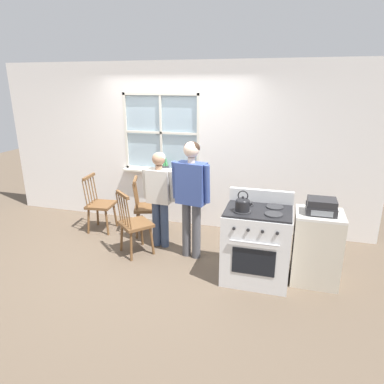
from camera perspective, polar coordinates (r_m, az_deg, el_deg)
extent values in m
plane|color=brown|center=(4.95, -7.31, -10.93)|extent=(16.00, 16.00, 0.00)
cube|color=white|center=(6.68, -19.71, 8.00)|extent=(2.26, 0.06, 2.70)
cube|color=white|center=(5.47, 15.85, 6.41)|extent=(2.82, 0.06, 2.70)
cube|color=white|center=(6.06, -4.83, -0.58)|extent=(1.32, 0.06, 0.93)
cube|color=white|center=(5.75, -5.37, 18.61)|extent=(1.32, 0.06, 0.49)
cube|color=silver|center=(5.86, -5.22, 3.36)|extent=(1.38, 0.10, 0.03)
cube|color=#9EB7C6|center=(5.81, -5.08, 9.86)|extent=(1.26, 0.01, 1.22)
cube|color=silver|center=(5.79, -5.19, 9.82)|extent=(0.04, 0.02, 1.28)
cube|color=silver|center=(5.79, -5.19, 9.82)|extent=(1.32, 0.02, 0.04)
cube|color=silver|center=(6.04, -10.96, 9.91)|extent=(0.04, 0.03, 1.28)
cube|color=silver|center=(5.59, 1.05, 9.61)|extent=(0.04, 0.03, 1.28)
cube|color=silver|center=(5.73, -5.37, 15.98)|extent=(1.32, 0.03, 0.04)
cube|color=silver|center=(5.90, -5.02, 3.83)|extent=(1.32, 0.03, 0.04)
cube|color=brown|center=(5.55, -7.45, -2.61)|extent=(0.52, 0.53, 0.04)
cylinder|color=brown|center=(5.47, -5.78, -5.49)|extent=(0.08, 0.06, 0.43)
cylinder|color=brown|center=(5.79, -5.69, -4.17)|extent=(0.06, 0.08, 0.43)
cylinder|color=brown|center=(5.49, -9.13, -5.54)|extent=(0.06, 0.08, 0.43)
cylinder|color=brown|center=(5.81, -8.85, -4.22)|extent=(0.08, 0.06, 0.43)
cylinder|color=brown|center=(5.32, -9.48, -1.01)|extent=(0.07, 0.04, 0.46)
cylinder|color=brown|center=(5.41, -9.40, -0.71)|extent=(0.07, 0.04, 0.46)
cylinder|color=brown|center=(5.49, -9.32, -0.41)|extent=(0.07, 0.04, 0.46)
cylinder|color=brown|center=(5.58, -9.24, -0.12)|extent=(0.07, 0.04, 0.46)
cylinder|color=brown|center=(5.66, -9.16, 0.15)|extent=(0.07, 0.04, 0.46)
cube|color=brown|center=(5.42, -9.45, 2.03)|extent=(0.17, 0.37, 0.04)
cube|color=brown|center=(4.95, -9.35, -5.29)|extent=(0.58, 0.58, 0.04)
cylinder|color=brown|center=(4.96, -6.69, -8.05)|extent=(0.09, 0.05, 0.43)
cylinder|color=brown|center=(5.24, -8.40, -6.67)|extent=(0.05, 0.09, 0.43)
cylinder|color=brown|center=(4.85, -10.10, -8.89)|extent=(0.05, 0.09, 0.43)
cylinder|color=brown|center=(5.13, -11.65, -7.42)|extent=(0.09, 0.05, 0.43)
cylinder|color=brown|center=(4.65, -10.47, -3.87)|extent=(0.06, 0.06, 0.46)
cylinder|color=brown|center=(4.73, -10.90, -3.53)|extent=(0.06, 0.06, 0.46)
cylinder|color=brown|center=(4.80, -11.33, -3.20)|extent=(0.06, 0.06, 0.46)
cylinder|color=brown|center=(4.88, -11.73, -2.88)|extent=(0.06, 0.06, 0.46)
cylinder|color=brown|center=(4.96, -12.13, -2.57)|extent=(0.06, 0.06, 0.46)
cube|color=brown|center=(4.72, -11.50, -0.45)|extent=(0.31, 0.28, 0.04)
cube|color=brown|center=(5.83, -14.93, -2.07)|extent=(0.44, 0.46, 0.04)
cylinder|color=brown|center=(5.71, -13.98, -4.95)|extent=(0.07, 0.07, 0.43)
cylinder|color=brown|center=(5.99, -12.69, -3.74)|extent=(0.07, 0.07, 0.43)
cylinder|color=brown|center=(5.84, -16.87, -4.67)|extent=(0.07, 0.07, 0.43)
cylinder|color=brown|center=(6.12, -15.46, -3.50)|extent=(0.07, 0.07, 0.43)
cylinder|color=brown|center=(5.68, -17.41, -0.39)|extent=(0.07, 0.02, 0.46)
cylinder|color=brown|center=(5.76, -17.01, -0.11)|extent=(0.07, 0.02, 0.46)
cylinder|color=brown|center=(5.83, -16.62, 0.15)|extent=(0.07, 0.02, 0.46)
cylinder|color=brown|center=(5.91, -16.24, 0.41)|extent=(0.07, 0.02, 0.46)
cylinder|color=brown|center=(5.99, -15.86, 0.66)|extent=(0.07, 0.02, 0.46)
cube|color=brown|center=(5.77, -16.83, 2.45)|extent=(0.08, 0.38, 0.04)
cylinder|color=#384766|center=(5.17, -5.94, -5.25)|extent=(0.12, 0.12, 0.70)
cylinder|color=#384766|center=(5.12, -4.59, -5.44)|extent=(0.12, 0.12, 0.70)
cube|color=beige|center=(4.95, -5.46, 1.01)|extent=(0.35, 0.23, 0.49)
cylinder|color=beige|center=(5.01, -7.75, 1.38)|extent=(0.08, 0.11, 0.46)
cylinder|color=beige|center=(4.84, -3.31, 0.94)|extent=(0.08, 0.11, 0.46)
cylinder|color=tan|center=(4.87, -5.56, 4.11)|extent=(0.10, 0.10, 0.06)
sphere|color=tan|center=(4.85, -5.60, 5.50)|extent=(0.18, 0.18, 0.18)
ellipsoid|color=silver|center=(4.86, -5.53, 5.73)|extent=(0.19, 0.19, 0.15)
cylinder|color=#4C4C51|center=(4.83, -0.92, -6.21)|extent=(0.12, 0.12, 0.80)
cylinder|color=#4C4C51|center=(4.77, 0.73, -6.53)|extent=(0.12, 0.12, 0.80)
cube|color=#384C8E|center=(4.56, -0.11, 1.47)|extent=(0.42, 0.27, 0.56)
cylinder|color=#384C8E|center=(4.64, -2.84, 2.02)|extent=(0.09, 0.12, 0.52)
cylinder|color=#384C8E|center=(4.45, 2.52, 1.32)|extent=(0.09, 0.12, 0.52)
cylinder|color=beige|center=(4.49, -0.11, 5.34)|extent=(0.10, 0.10, 0.07)
sphere|color=beige|center=(4.46, -0.11, 7.08)|extent=(0.21, 0.21, 0.21)
ellipsoid|color=#332319|center=(4.47, -0.03, 7.35)|extent=(0.21, 0.21, 0.17)
cube|color=silver|center=(4.33, 10.69, -8.77)|extent=(0.80, 0.64, 0.90)
cube|color=black|center=(4.15, 11.05, -3.05)|extent=(0.78, 0.61, 0.02)
cylinder|color=#2D2D30|center=(4.04, 8.36, -3.21)|extent=(0.20, 0.20, 0.02)
cylinder|color=#2D2D30|center=(4.02, 13.44, -3.65)|extent=(0.20, 0.20, 0.02)
cylinder|color=#2D2D30|center=(4.28, 8.83, -2.03)|extent=(0.20, 0.20, 0.02)
cylinder|color=#2D2D30|center=(4.26, 13.62, -2.44)|extent=(0.20, 0.20, 0.02)
cube|color=silver|center=(4.39, 11.46, -0.63)|extent=(0.80, 0.06, 0.16)
cube|color=black|center=(4.07, 10.19, -11.44)|extent=(0.49, 0.01, 0.32)
cylinder|color=silver|center=(3.94, 10.36, -8.37)|extent=(0.56, 0.02, 0.02)
cylinder|color=#232326|center=(3.91, 6.99, -6.05)|extent=(0.04, 0.02, 0.04)
cylinder|color=#232326|center=(3.89, 9.32, -6.28)|extent=(0.04, 0.02, 0.04)
cylinder|color=#232326|center=(3.88, 11.67, -6.49)|extent=(0.04, 0.02, 0.04)
cylinder|color=#232326|center=(3.88, 14.03, -6.69)|extent=(0.04, 0.02, 0.04)
cylinder|color=black|center=(4.02, 8.41, -2.29)|extent=(0.17, 0.17, 0.12)
ellipsoid|color=black|center=(4.00, 8.45, -1.48)|extent=(0.16, 0.16, 0.07)
sphere|color=black|center=(3.98, 8.48, -0.87)|extent=(0.03, 0.03, 0.03)
cylinder|color=black|center=(4.00, 9.57, -2.15)|extent=(0.08, 0.03, 0.07)
torus|color=black|center=(3.97, 8.49, -0.60)|extent=(0.12, 0.01, 0.12)
cylinder|color=#42474C|center=(5.80, -4.45, 3.91)|extent=(0.12, 0.12, 0.10)
cylinder|color=#33261C|center=(5.79, -4.46, 4.31)|extent=(0.11, 0.11, 0.01)
cone|color=#388447|center=(5.77, -4.30, 5.20)|extent=(0.06, 0.05, 0.17)
cone|color=#388447|center=(5.80, -4.39, 4.77)|extent=(0.04, 0.05, 0.08)
cone|color=#388447|center=(5.79, -4.58, 5.13)|extent=(0.07, 0.06, 0.16)
cone|color=#388447|center=(5.77, -4.67, 5.03)|extent=(0.05, 0.04, 0.14)
cone|color=#388447|center=(5.77, -4.56, 4.72)|extent=(0.04, 0.05, 0.08)
cone|color=#388447|center=(5.76, -4.39, 5.19)|extent=(0.08, 0.07, 0.18)
cube|color=beige|center=(4.49, 19.98, -8.83)|extent=(0.55, 0.50, 0.87)
cube|color=beige|center=(4.31, 20.60, -3.46)|extent=(0.55, 0.50, 0.03)
cube|color=#232326|center=(4.27, 20.71, -2.74)|extent=(0.34, 0.28, 0.10)
cube|color=#232326|center=(4.24, 20.84, -1.60)|extent=(0.32, 0.27, 0.08)
cube|color=gray|center=(4.14, 20.85, -3.41)|extent=(0.24, 0.01, 0.06)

